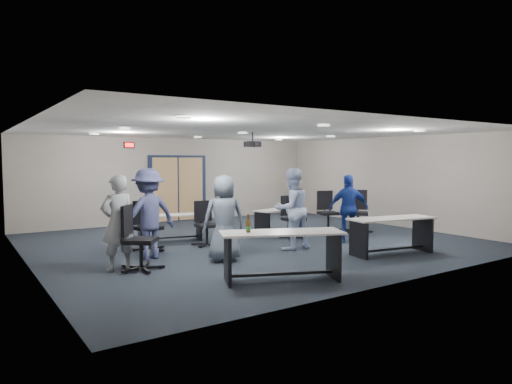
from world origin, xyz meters
TOP-DOWN VIEW (x-y plane):
  - floor at (0.00, 0.00)m, footprint 10.00×10.00m
  - back_wall at (0.00, 4.50)m, footprint 10.00×0.04m
  - front_wall at (0.00, -4.50)m, footprint 10.00×0.04m
  - left_wall at (-5.00, 0.00)m, footprint 0.04×9.00m
  - right_wall at (5.00, 0.00)m, footprint 0.04×9.00m
  - ceiling at (0.00, 0.00)m, footprint 10.00×9.00m
  - double_door at (0.00, 4.46)m, footprint 2.00×0.07m
  - exit_sign at (-1.60, 4.44)m, footprint 0.32×0.07m
  - ceiling_projector at (0.30, 0.50)m, footprint 0.35×0.32m
  - ceiling_can_lights at (0.00, 0.25)m, footprint 6.24×5.74m
  - table_front_left at (-1.66, -3.33)m, footprint 2.12×1.43m
  - table_front_right at (1.58, -2.92)m, footprint 2.00×0.97m
  - table_back_left at (-1.71, 1.13)m, footprint 1.71×0.90m
  - table_back_right at (1.27, 0.65)m, footprint 1.72×0.96m
  - chair_back_a at (-2.58, 0.28)m, footprint 0.84×0.84m
  - chair_back_b at (-1.24, 0.09)m, footprint 0.70×0.70m
  - chair_back_c at (1.06, -0.25)m, footprint 0.69×0.69m
  - chair_back_d at (2.56, 0.08)m, footprint 0.88×0.88m
  - chair_loose_left at (-3.33, -1.34)m, footprint 1.05×1.05m
  - chair_loose_right at (3.11, -0.51)m, footprint 1.04×1.04m
  - person_gray at (-3.67, -1.10)m, footprint 0.68×0.50m
  - person_plaid at (-1.71, -1.52)m, footprint 0.96×0.76m
  - person_lightblue at (0.14, -1.33)m, footprint 0.90×0.71m
  - person_navy at (1.83, -1.41)m, footprint 1.04×0.83m
  - person_back at (-2.87, -0.50)m, footprint 1.27×0.85m

SIDE VIEW (x-z plane):
  - floor at x=0.00m, z-range 0.00..0.00m
  - table_back_left at x=-1.71m, z-range 0.07..0.84m
  - table_back_right at x=1.27m, z-range 0.12..0.79m
  - chair_back_b at x=-1.24m, z-range 0.00..1.04m
  - table_front_right at x=1.58m, z-range 0.14..0.92m
  - chair_back_c at x=1.06m, z-range 0.00..1.08m
  - chair_back_a at x=-2.58m, z-range 0.00..1.10m
  - chair_back_d at x=2.56m, z-range 0.00..1.13m
  - table_front_left at x=-1.66m, z-range 0.01..1.13m
  - chair_loose_right at x=3.11m, z-range 0.00..1.17m
  - chair_loose_left at x=-3.33m, z-range 0.00..1.19m
  - person_navy at x=1.83m, z-range 0.00..1.65m
  - person_plaid at x=-1.71m, z-range 0.00..1.71m
  - person_gray at x=-3.67m, z-range 0.00..1.74m
  - person_lightblue at x=0.14m, z-range 0.00..1.81m
  - person_back at x=-2.87m, z-range 0.00..1.83m
  - double_door at x=0.00m, z-range -0.05..2.15m
  - back_wall at x=0.00m, z-range 0.00..2.70m
  - front_wall at x=0.00m, z-range 0.00..2.70m
  - left_wall at x=-5.00m, z-range 0.00..2.70m
  - right_wall at x=5.00m, z-range 0.00..2.70m
  - ceiling_projector at x=0.30m, z-range 2.22..2.59m
  - exit_sign at x=-1.60m, z-range 2.36..2.54m
  - ceiling_can_lights at x=0.00m, z-range 2.66..2.68m
  - ceiling at x=0.00m, z-range 2.68..2.72m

